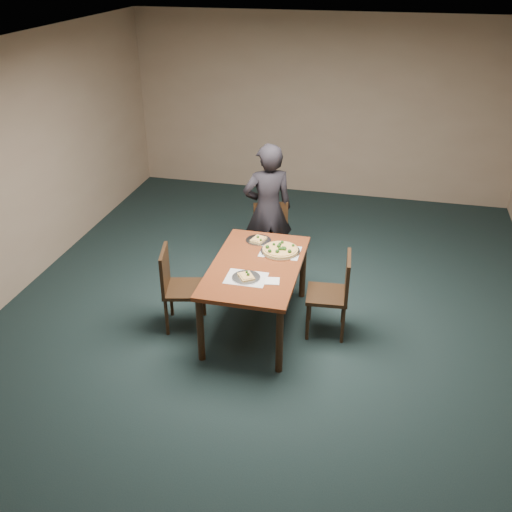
% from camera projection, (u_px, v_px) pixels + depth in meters
% --- Properties ---
extents(ground, '(8.00, 8.00, 0.00)m').
position_uv_depth(ground, '(265.00, 329.00, 6.13)').
color(ground, black).
rests_on(ground, ground).
extents(room_shell, '(8.00, 8.00, 8.00)m').
position_uv_depth(room_shell, '(267.00, 176.00, 5.29)').
color(room_shell, tan).
rests_on(room_shell, ground).
extents(dining_table, '(0.90, 1.50, 0.75)m').
position_uv_depth(dining_table, '(256.00, 272.00, 5.88)').
color(dining_table, '#5D2612').
rests_on(dining_table, ground).
extents(chair_far, '(0.53, 0.53, 0.91)m').
position_uv_depth(chair_far, '(271.00, 236.00, 6.93)').
color(chair_far, black).
rests_on(chair_far, ground).
extents(chair_left, '(0.51, 0.51, 0.91)m').
position_uv_depth(chair_left, '(177.00, 284.00, 5.95)').
color(chair_left, black).
rests_on(chair_left, ground).
extents(chair_right, '(0.45, 0.45, 0.91)m').
position_uv_depth(chair_right, '(335.00, 290.00, 5.84)').
color(chair_right, black).
rests_on(chair_right, ground).
extents(diner, '(0.71, 0.61, 1.65)m').
position_uv_depth(diner, '(268.00, 210.00, 6.85)').
color(diner, black).
rests_on(diner, ground).
extents(placemat_main, '(0.42, 0.32, 0.00)m').
position_uv_depth(placemat_main, '(280.00, 252.00, 6.08)').
color(placemat_main, white).
rests_on(placemat_main, dining_table).
extents(placemat_near, '(0.40, 0.30, 0.00)m').
position_uv_depth(placemat_near, '(246.00, 278.00, 5.60)').
color(placemat_near, white).
rests_on(placemat_near, dining_table).
extents(pizza_pan, '(0.42, 0.42, 0.07)m').
position_uv_depth(pizza_pan, '(280.00, 250.00, 6.07)').
color(pizza_pan, silver).
rests_on(pizza_pan, dining_table).
extents(slice_plate_near, '(0.28, 0.28, 0.06)m').
position_uv_depth(slice_plate_near, '(246.00, 277.00, 5.59)').
color(slice_plate_near, silver).
rests_on(slice_plate_near, dining_table).
extents(slice_plate_far, '(0.28, 0.28, 0.06)m').
position_uv_depth(slice_plate_far, '(258.00, 240.00, 6.30)').
color(slice_plate_far, silver).
rests_on(slice_plate_far, dining_table).
extents(napkin, '(0.16, 0.16, 0.01)m').
position_uv_depth(napkin, '(272.00, 281.00, 5.54)').
color(napkin, white).
rests_on(napkin, dining_table).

